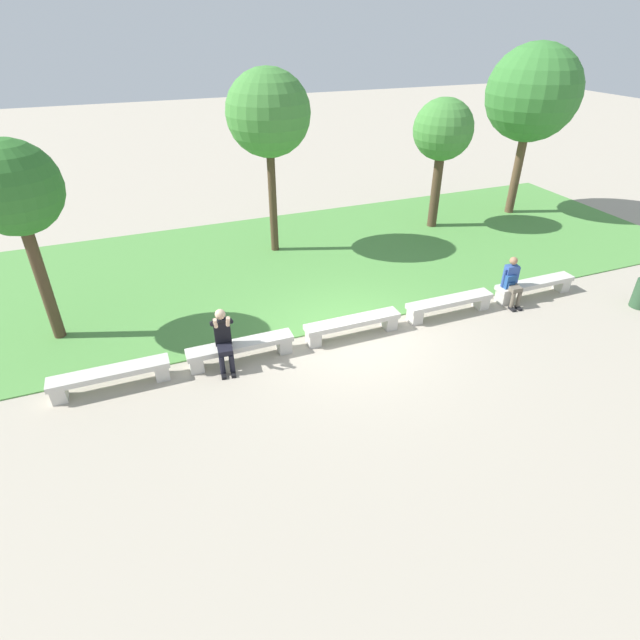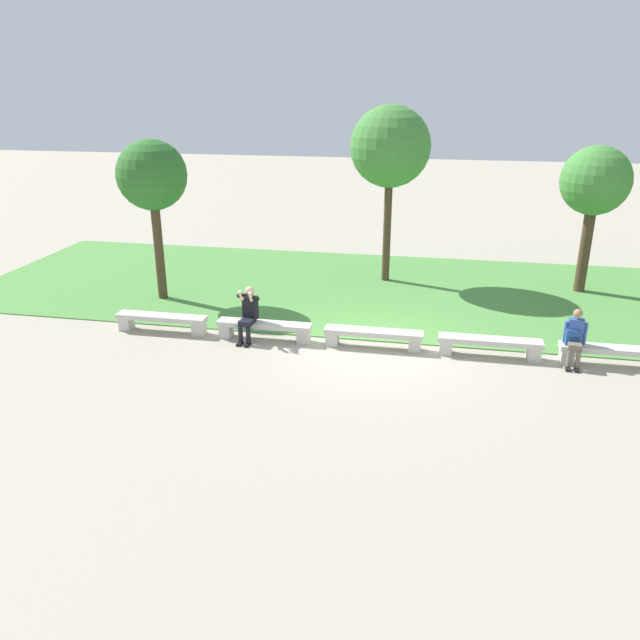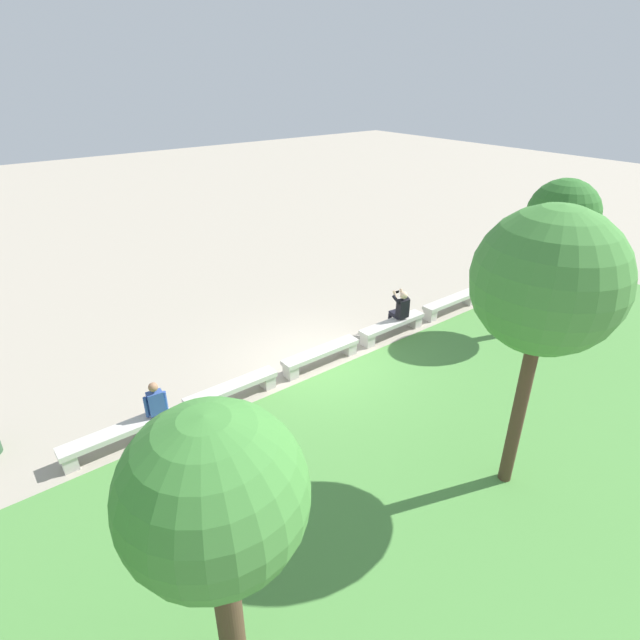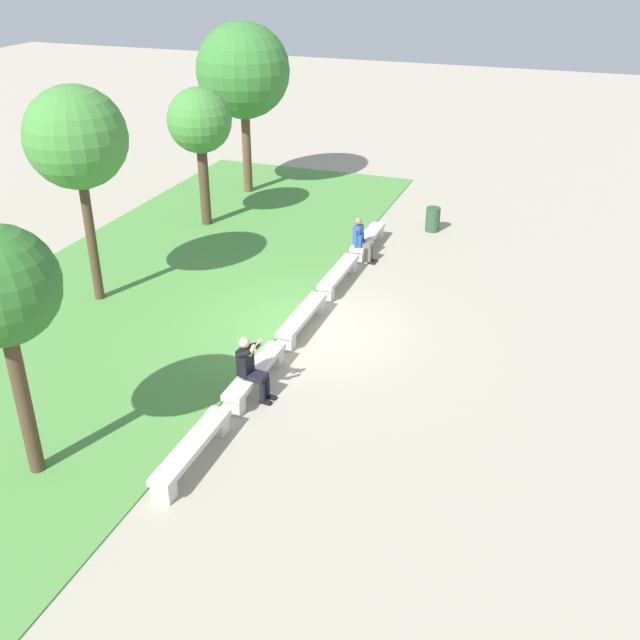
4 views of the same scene
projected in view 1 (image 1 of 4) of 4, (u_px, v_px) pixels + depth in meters
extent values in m
plane|color=#A89E8C|center=(352.00, 335.00, 11.71)|extent=(80.00, 80.00, 0.00)
cube|color=#518E42|center=(292.00, 261.00, 15.18)|extent=(24.89, 8.00, 0.03)
cube|color=beige|center=(109.00, 373.00, 9.87)|extent=(2.30, 0.40, 0.12)
cube|color=beige|center=(59.00, 393.00, 9.68)|extent=(0.28, 0.34, 0.33)
cube|color=beige|center=(162.00, 371.00, 10.29)|extent=(0.28, 0.34, 0.33)
cube|color=beige|center=(240.00, 345.00, 10.69)|extent=(2.30, 0.40, 0.12)
cube|color=beige|center=(196.00, 363.00, 10.50)|extent=(0.28, 0.34, 0.33)
cube|color=beige|center=(284.00, 344.00, 11.11)|extent=(0.28, 0.34, 0.33)
cube|color=beige|center=(353.00, 321.00, 11.51)|extent=(2.30, 0.40, 0.12)
cube|color=beige|center=(313.00, 338.00, 11.32)|extent=(0.28, 0.34, 0.33)
cube|color=beige|center=(389.00, 322.00, 11.93)|extent=(0.28, 0.34, 0.33)
cube|color=beige|center=(450.00, 301.00, 12.33)|extent=(2.30, 0.40, 0.12)
cube|color=beige|center=(415.00, 316.00, 12.15)|extent=(0.28, 0.34, 0.33)
cube|color=beige|center=(481.00, 302.00, 12.75)|extent=(0.28, 0.34, 0.33)
cube|color=beige|center=(535.00, 283.00, 13.15)|extent=(2.30, 0.40, 0.12)
cube|color=beige|center=(503.00, 297.00, 12.97)|extent=(0.28, 0.34, 0.33)
cube|color=beige|center=(562.00, 284.00, 13.57)|extent=(0.28, 0.34, 0.33)
cube|color=black|center=(224.00, 375.00, 10.38)|extent=(0.12, 0.25, 0.06)
cylinder|color=black|center=(222.00, 365.00, 10.32)|extent=(0.11, 0.11, 0.42)
cube|color=black|center=(233.00, 374.00, 10.42)|extent=(0.12, 0.25, 0.06)
cylinder|color=black|center=(232.00, 364.00, 10.37)|extent=(0.11, 0.11, 0.42)
cube|color=black|center=(225.00, 349.00, 10.36)|extent=(0.34, 0.45, 0.12)
cube|color=black|center=(222.00, 332.00, 10.40)|extent=(0.36, 0.25, 0.56)
sphere|color=beige|center=(220.00, 314.00, 10.18)|extent=(0.22, 0.22, 0.22)
cylinder|color=black|center=(212.00, 324.00, 10.13)|extent=(0.12, 0.32, 0.21)
cylinder|color=beige|center=(215.00, 323.00, 9.98)|extent=(0.12, 0.20, 0.27)
cylinder|color=black|center=(231.00, 321.00, 10.21)|extent=(0.12, 0.32, 0.21)
cylinder|color=beige|center=(228.00, 321.00, 10.04)|extent=(0.08, 0.18, 0.27)
cube|color=black|center=(222.00, 322.00, 9.94)|extent=(0.15, 0.03, 0.08)
cube|color=black|center=(512.00, 309.00, 12.70)|extent=(0.12, 0.23, 0.06)
cylinder|color=#6B6051|center=(512.00, 301.00, 12.64)|extent=(0.10, 0.10, 0.42)
cube|color=black|center=(518.00, 308.00, 12.75)|extent=(0.12, 0.23, 0.06)
cylinder|color=#6B6051|center=(519.00, 300.00, 12.69)|extent=(0.10, 0.10, 0.42)
cube|color=#6B6051|center=(513.00, 288.00, 12.67)|extent=(0.32, 0.43, 0.12)
cube|color=#33519E|center=(510.00, 275.00, 12.72)|extent=(0.34, 0.23, 0.52)
sphere|color=#9E7051|center=(514.00, 261.00, 12.51)|extent=(0.20, 0.20, 0.20)
cylinder|color=#33519E|center=(504.00, 278.00, 12.68)|extent=(0.08, 0.08, 0.48)
cylinder|color=#33519E|center=(517.00, 276.00, 12.77)|extent=(0.08, 0.08, 0.48)
cube|color=#234C8C|center=(509.00, 281.00, 12.73)|extent=(0.28, 0.20, 0.36)
cube|color=navy|center=(511.00, 285.00, 12.68)|extent=(0.20, 0.06, 0.16)
torus|color=black|center=(510.00, 274.00, 12.62)|extent=(0.10, 0.02, 0.10)
cylinder|color=#4C3826|center=(273.00, 198.00, 15.05)|extent=(0.24, 0.24, 3.39)
sphere|color=#428438|center=(268.00, 113.00, 13.79)|extent=(2.37, 2.37, 2.37)
cylinder|color=#4C3826|center=(43.00, 280.00, 10.90)|extent=(0.26, 0.26, 2.95)
sphere|color=#2D6B28|center=(12.00, 188.00, 9.82)|extent=(1.90, 1.90, 1.90)
cylinder|color=#4C3826|center=(436.00, 189.00, 17.03)|extent=(0.32, 0.32, 2.70)
sphere|color=#428438|center=(443.00, 129.00, 16.02)|extent=(1.94, 1.94, 1.94)
cylinder|color=brown|center=(517.00, 170.00, 18.12)|extent=(0.31, 0.31, 3.23)
sphere|color=#387A33|center=(533.00, 93.00, 16.78)|extent=(3.14, 3.14, 3.14)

